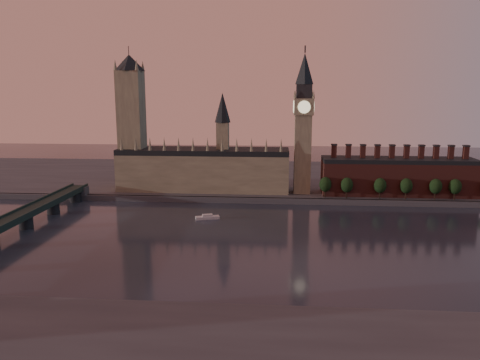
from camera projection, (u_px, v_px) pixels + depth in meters
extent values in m
plane|color=black|center=(293.00, 244.00, 245.55)|extent=(900.00, 900.00, 0.00)
cube|color=#4A4A4F|center=(289.00, 201.00, 333.31)|extent=(900.00, 4.00, 4.00)
cube|color=#4A4A4F|center=(286.00, 178.00, 421.44)|extent=(900.00, 180.00, 4.00)
cube|color=gray|center=(204.00, 172.00, 359.76)|extent=(130.00, 30.00, 28.00)
cube|color=black|center=(203.00, 151.00, 356.76)|extent=(130.00, 30.00, 4.00)
cube|color=gray|center=(223.00, 138.00, 353.74)|extent=(9.00, 9.00, 24.00)
cone|color=black|center=(223.00, 108.00, 349.43)|extent=(12.00, 12.00, 22.00)
cone|color=gray|center=(121.00, 143.00, 346.26)|extent=(2.60, 2.60, 10.00)
cone|color=gray|center=(136.00, 144.00, 345.44)|extent=(2.60, 2.60, 10.00)
cone|color=gray|center=(150.00, 144.00, 344.61)|extent=(2.60, 2.60, 10.00)
cone|color=gray|center=(164.00, 144.00, 343.79)|extent=(2.60, 2.60, 10.00)
cone|color=gray|center=(179.00, 144.00, 342.97)|extent=(2.60, 2.60, 10.00)
cone|color=gray|center=(193.00, 144.00, 342.15)|extent=(2.60, 2.60, 10.00)
cone|color=gray|center=(207.00, 144.00, 341.33)|extent=(2.60, 2.60, 10.00)
cone|color=gray|center=(222.00, 144.00, 340.51)|extent=(2.60, 2.60, 10.00)
cone|color=gray|center=(237.00, 144.00, 339.69)|extent=(2.60, 2.60, 10.00)
cone|color=gray|center=(251.00, 145.00, 338.87)|extent=(2.60, 2.60, 10.00)
cone|color=gray|center=(266.00, 145.00, 338.05)|extent=(2.60, 2.60, 10.00)
cone|color=gray|center=(281.00, 145.00, 337.23)|extent=(2.60, 2.60, 10.00)
cube|color=gray|center=(132.00, 131.00, 358.16)|extent=(18.00, 18.00, 90.00)
cone|color=black|center=(129.00, 63.00, 348.60)|extent=(24.00, 24.00, 12.00)
cylinder|color=#232326|center=(129.00, 54.00, 347.47)|extent=(0.50, 0.50, 12.00)
cone|color=gray|center=(115.00, 65.00, 341.75)|extent=(3.00, 3.00, 8.00)
cone|color=gray|center=(137.00, 65.00, 340.52)|extent=(3.00, 3.00, 8.00)
cone|color=gray|center=(122.00, 66.00, 357.42)|extent=(3.00, 3.00, 8.00)
cone|color=gray|center=(143.00, 66.00, 356.19)|extent=(3.00, 3.00, 8.00)
cube|color=gray|center=(302.00, 154.00, 346.31)|extent=(12.00, 12.00, 58.00)
cube|color=gray|center=(304.00, 107.00, 339.75)|extent=(14.00, 14.00, 12.00)
cube|color=#232326|center=(304.00, 91.00, 337.69)|extent=(11.00, 11.00, 10.00)
cone|color=black|center=(305.00, 69.00, 334.69)|extent=(13.00, 13.00, 22.00)
cylinder|color=#232326|center=(305.00, 49.00, 332.16)|extent=(1.00, 1.00, 5.00)
cylinder|color=#F5E9B5|center=(304.00, 107.00, 332.70)|extent=(9.00, 0.50, 9.00)
cylinder|color=#F5E9B5|center=(303.00, 106.00, 346.80)|extent=(9.00, 0.50, 9.00)
cylinder|color=#F5E9B5|center=(294.00, 107.00, 340.30)|extent=(0.50, 9.00, 9.00)
cylinder|color=#F5E9B5|center=(314.00, 107.00, 339.20)|extent=(0.50, 9.00, 9.00)
cone|color=gray|center=(295.00, 94.00, 332.20)|extent=(2.00, 2.00, 6.00)
cone|color=gray|center=(314.00, 94.00, 331.20)|extent=(2.00, 2.00, 6.00)
cone|color=gray|center=(295.00, 94.00, 344.93)|extent=(2.00, 2.00, 6.00)
cone|color=gray|center=(312.00, 94.00, 343.93)|extent=(2.00, 2.00, 6.00)
cube|color=#5E2924|center=(397.00, 178.00, 344.15)|extent=(110.00, 25.00, 24.00)
cube|color=black|center=(399.00, 160.00, 341.61)|extent=(110.00, 25.00, 3.00)
cube|color=#5E2924|center=(334.00, 151.00, 344.09)|extent=(3.50, 3.50, 9.00)
cube|color=#232326|center=(334.00, 145.00, 343.15)|extent=(4.20, 4.20, 1.00)
cube|color=#5E2924|center=(348.00, 152.00, 343.29)|extent=(3.50, 3.50, 9.00)
cube|color=#232326|center=(349.00, 145.00, 342.35)|extent=(4.20, 4.20, 1.00)
cube|color=#5E2924|center=(363.00, 152.00, 342.49)|extent=(3.50, 3.50, 9.00)
cube|color=#232326|center=(363.00, 145.00, 341.55)|extent=(4.20, 4.20, 1.00)
cube|color=#5E2924|center=(377.00, 152.00, 341.69)|extent=(3.50, 3.50, 9.00)
cube|color=#232326|center=(378.00, 145.00, 340.75)|extent=(4.20, 4.20, 1.00)
cube|color=#5E2924|center=(392.00, 152.00, 340.89)|extent=(3.50, 3.50, 9.00)
cube|color=#232326|center=(392.00, 145.00, 339.95)|extent=(4.20, 4.20, 1.00)
cube|color=#5E2924|center=(407.00, 152.00, 340.09)|extent=(3.50, 3.50, 9.00)
cube|color=#232326|center=(407.00, 145.00, 339.15)|extent=(4.20, 4.20, 1.00)
cube|color=#5E2924|center=(421.00, 152.00, 339.29)|extent=(3.50, 3.50, 9.00)
cube|color=#232326|center=(422.00, 145.00, 338.35)|extent=(4.20, 4.20, 1.00)
cube|color=#5E2924|center=(436.00, 152.00, 338.49)|extent=(3.50, 3.50, 9.00)
cube|color=#232326|center=(437.00, 146.00, 337.55)|extent=(4.20, 4.20, 1.00)
cube|color=#5E2924|center=(451.00, 153.00, 337.69)|extent=(3.50, 3.50, 9.00)
cube|color=#232326|center=(451.00, 146.00, 336.75)|extent=(4.20, 4.20, 1.00)
cube|color=#5E2924|center=(466.00, 153.00, 336.89)|extent=(3.50, 3.50, 9.00)
cube|color=#232326|center=(466.00, 146.00, 335.95)|extent=(4.20, 4.20, 1.00)
cylinder|color=black|center=(325.00, 193.00, 335.65)|extent=(0.80, 0.80, 6.00)
ellipsoid|color=black|center=(325.00, 184.00, 334.43)|extent=(8.60, 8.60, 10.75)
cylinder|color=black|center=(346.00, 194.00, 333.63)|extent=(0.80, 0.80, 6.00)
ellipsoid|color=black|center=(347.00, 185.00, 332.41)|extent=(8.60, 8.60, 10.75)
cylinder|color=black|center=(380.00, 194.00, 332.01)|extent=(0.80, 0.80, 6.00)
ellipsoid|color=black|center=(380.00, 185.00, 330.79)|extent=(8.60, 8.60, 10.75)
cylinder|color=black|center=(406.00, 195.00, 330.70)|extent=(0.80, 0.80, 6.00)
ellipsoid|color=black|center=(406.00, 186.00, 329.49)|extent=(8.60, 8.60, 10.75)
cylinder|color=black|center=(435.00, 195.00, 328.88)|extent=(0.80, 0.80, 6.00)
ellipsoid|color=black|center=(436.00, 186.00, 327.66)|extent=(8.60, 8.60, 10.75)
cylinder|color=black|center=(454.00, 196.00, 327.99)|extent=(0.80, 0.80, 6.00)
ellipsoid|color=black|center=(455.00, 187.00, 326.77)|extent=(8.60, 8.60, 10.75)
cube|color=#1C2B26|center=(4.00, 224.00, 250.83)|extent=(12.00, 200.00, 2.50)
cube|color=#1C2B26|center=(13.00, 221.00, 250.05)|extent=(1.00, 200.00, 1.30)
cube|color=#4A4A4F|center=(78.00, 191.00, 344.23)|extent=(14.00, 8.00, 6.00)
cylinder|color=#232326|center=(26.00, 222.00, 273.33)|extent=(8.00, 8.00, 7.75)
cylinder|color=#232326|center=(53.00, 208.00, 306.63)|extent=(8.00, 8.00, 7.75)
cylinder|color=#232326|center=(75.00, 196.00, 339.92)|extent=(8.00, 8.00, 7.75)
cube|color=silver|center=(207.00, 218.00, 294.20)|extent=(15.49, 8.28, 1.70)
cube|color=silver|center=(207.00, 215.00, 293.92)|extent=(7.03, 4.86, 1.28)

